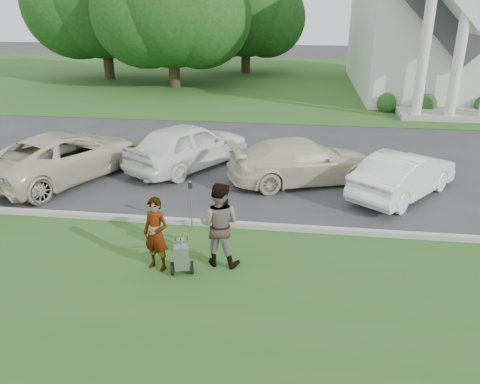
% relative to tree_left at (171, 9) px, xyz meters
% --- Properties ---
extents(ground, '(120.00, 120.00, 0.00)m').
position_rel_tree_left_xyz_m(ground, '(8.01, -21.99, -5.11)').
color(ground, '#333335').
rests_on(ground, ground).
extents(grass_strip, '(80.00, 7.00, 0.01)m').
position_rel_tree_left_xyz_m(grass_strip, '(8.01, -24.99, -5.11)').
color(grass_strip, '#2D5A1F').
rests_on(grass_strip, ground).
extents(church_lawn, '(80.00, 30.00, 0.01)m').
position_rel_tree_left_xyz_m(church_lawn, '(8.01, 5.01, -5.11)').
color(church_lawn, '#2D5A1F').
rests_on(church_lawn, ground).
extents(curb, '(80.00, 0.18, 0.15)m').
position_rel_tree_left_xyz_m(curb, '(8.01, -21.44, -5.04)').
color(curb, '#9E9E93').
rests_on(curb, ground).
extents(tree_left, '(10.63, 8.40, 9.71)m').
position_rel_tree_left_xyz_m(tree_left, '(0.00, 0.00, 0.00)').
color(tree_left, '#332316').
rests_on(tree_left, ground).
extents(tree_far, '(11.64, 9.20, 10.73)m').
position_rel_tree_left_xyz_m(tree_far, '(-6.00, 3.00, 0.58)').
color(tree_far, '#332316').
rests_on(tree_far, ground).
extents(tree_back, '(9.61, 7.60, 8.89)m').
position_rel_tree_left_xyz_m(tree_back, '(4.00, 8.00, -0.38)').
color(tree_back, '#332316').
rests_on(tree_back, ground).
extents(striping_cart, '(0.63, 1.03, 0.89)m').
position_rel_tree_left_xyz_m(striping_cart, '(6.65, -23.82, -4.73)').
color(striping_cart, black).
rests_on(striping_cart, ground).
extents(person_left, '(0.70, 0.56, 1.65)m').
position_rel_tree_left_xyz_m(person_left, '(6.08, -23.68, -4.28)').
color(person_left, '#999999').
rests_on(person_left, ground).
extents(person_right, '(1.00, 0.82, 1.91)m').
position_rel_tree_left_xyz_m(person_right, '(7.38, -23.28, -4.16)').
color(person_right, '#999999').
rests_on(person_right, ground).
extents(parking_meter_near, '(0.09, 0.09, 1.31)m').
position_rel_tree_left_xyz_m(parking_meter_near, '(6.36, -21.67, -4.28)').
color(parking_meter_near, gray).
rests_on(parking_meter_near, ground).
extents(car_a, '(4.59, 6.10, 1.54)m').
position_rel_tree_left_xyz_m(car_a, '(1.39, -18.48, -4.34)').
color(car_a, beige).
rests_on(car_a, ground).
extents(car_b, '(4.17, 5.06, 1.62)m').
position_rel_tree_left_xyz_m(car_b, '(5.13, -16.90, -4.30)').
color(car_b, white).
rests_on(car_b, ground).
extents(car_c, '(5.26, 3.66, 1.41)m').
position_rel_tree_left_xyz_m(car_c, '(9.13, -17.78, -4.40)').
color(car_c, beige).
rests_on(car_c, ground).
extents(car_d, '(3.68, 4.15, 1.36)m').
position_rel_tree_left_xyz_m(car_d, '(12.13, -18.60, -4.43)').
color(car_d, white).
rests_on(car_d, ground).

